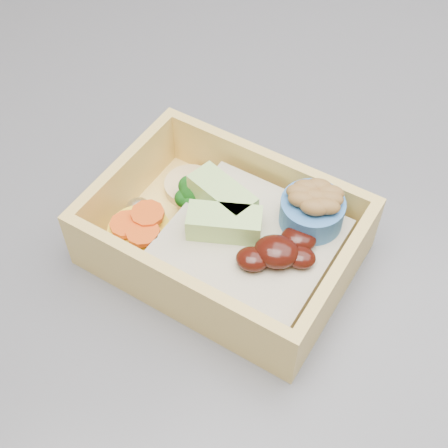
# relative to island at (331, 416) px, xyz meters

# --- Properties ---
(island) EXTENTS (1.24, 0.84, 0.92)m
(island) POSITION_rel_island_xyz_m (0.00, 0.00, 0.00)
(island) COLOR brown
(island) RESTS_ON ground
(bento_box) EXTENTS (0.20, 0.17, 0.06)m
(bento_box) POSITION_rel_island_xyz_m (-0.12, -0.10, 0.48)
(bento_box) COLOR #EAC260
(bento_box) RESTS_ON island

